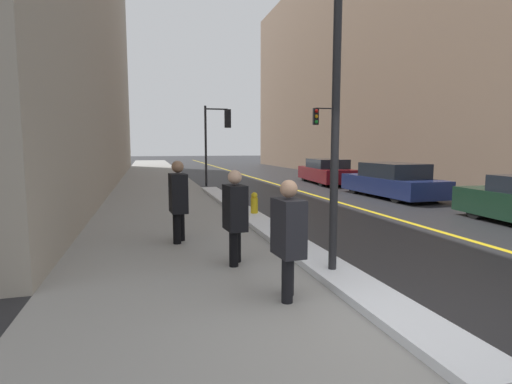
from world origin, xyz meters
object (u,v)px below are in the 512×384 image
Objects in this scene: lamp_post at (336,100)px; parked_car_navy at (392,181)px; pedestrian_in_glasses at (235,213)px; pedestrian_with_shoulder_bag at (178,198)px; traffic_light_near at (219,128)px; fire_hydrant at (254,205)px; traffic_light_far at (323,127)px; parked_car_maroon at (326,172)px; pedestrian_trailing at (288,234)px.

lamp_post is 0.91× the size of parked_car_navy.
pedestrian_in_glasses is 1.98m from pedestrian_with_shoulder_bag.
traffic_light_near reaches higher than fire_hydrant.
traffic_light_far is 0.83× the size of parked_car_maroon.
pedestrian_trailing is at bearing 158.60° from parked_car_maroon.
lamp_post is 2.80× the size of pedestrian_trailing.
lamp_post reaches higher than parked_car_maroon.
lamp_post is 2.74× the size of pedestrian_in_glasses.
pedestrian_with_shoulder_bag is (-2.07, 2.78, -1.70)m from lamp_post.
traffic_light_far is at bearing 145.78° from pedestrian_in_glasses.
traffic_light_near is 6.12m from parked_car_maroon.
lamp_post is 5.70m from fire_hydrant.
pedestrian_trailing is (-1.80, -15.00, -1.98)m from traffic_light_near.
pedestrian_with_shoulder_bag is at bearing -161.22° from pedestrian_in_glasses.
fire_hydrant is at bearing -91.99° from traffic_light_near.
pedestrian_with_shoulder_bag reaches higher than parked_car_navy.
traffic_light_far is 0.88× the size of parked_car_navy.
pedestrian_trailing is 11.49m from parked_car_navy.
pedestrian_trailing is at bearing 6.67° from pedestrian_in_glasses.
pedestrian_with_shoulder_bag reaches higher than fire_hydrant.
traffic_light_near is 15.24m from pedestrian_trailing.
parked_car_maroon is (7.83, 13.11, -0.25)m from pedestrian_in_glasses.
lamp_post reaches higher than traffic_light_far.
lamp_post is at bearing -91.23° from traffic_light_near.
traffic_light_far is at bearing -3.27° from parked_car_navy.
traffic_light_near reaches higher than pedestrian_with_shoulder_bag.
parked_car_maroon is at bearing 79.66° from traffic_light_far.
fire_hydrant is (-6.28, -2.86, -0.27)m from parked_car_navy.
lamp_post is at bearing -92.02° from fire_hydrant.
lamp_post is 1.10× the size of traffic_light_near.
traffic_light_near is 13.65m from pedestrian_in_glasses.
traffic_light_near is 9.46m from fire_hydrant.
traffic_light_far is at bearing 139.82° from pedestrian_with_shoulder_bag.
pedestrian_in_glasses is 2.26× the size of fire_hydrant.
traffic_light_far is at bearing 149.39° from pedestrian_trailing.
traffic_light_near is 0.78× the size of parked_car_maroon.
traffic_light_near is 5.61× the size of fire_hydrant.
traffic_light_near is at bearing 85.89° from fire_hydrant.
traffic_light_near is at bearing 86.65° from lamp_post.
traffic_light_far is 2.63m from parked_car_maroon.
traffic_light_far reaches higher than fire_hydrant.
pedestrian_in_glasses is at bearing 18.78° from pedestrian_with_shoulder_bag.
parked_car_navy is (6.46, 8.08, -2.01)m from lamp_post.
pedestrian_trailing is 2.21× the size of fire_hydrant.
lamp_post is at bearing 140.80° from parked_car_navy.
parked_car_maroon is 7.17× the size of fire_hydrant.
traffic_light_far reaches higher than pedestrian_in_glasses.
pedestrian_with_shoulder_bag is 10.04m from parked_car_navy.
traffic_light_near reaches higher than pedestrian_trailing.
traffic_light_near is (0.84, 14.31, 0.21)m from lamp_post.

